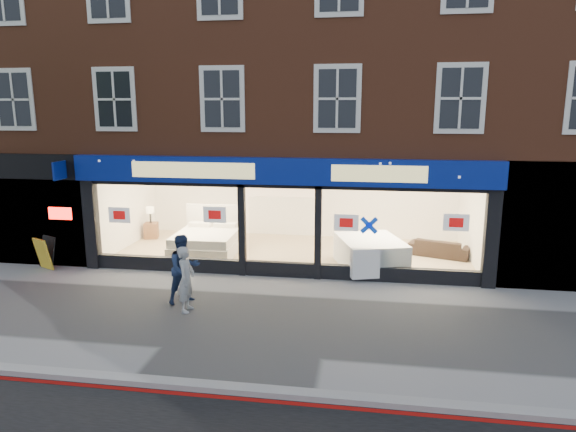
% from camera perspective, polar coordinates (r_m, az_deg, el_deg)
% --- Properties ---
extents(ground, '(120.00, 120.00, 0.00)m').
position_cam_1_polar(ground, '(11.52, -3.53, -11.49)').
color(ground, gray).
rests_on(ground, ground).
extents(kerb_line, '(60.00, 0.10, 0.01)m').
position_cam_1_polar(kerb_line, '(8.85, -8.06, -19.28)').
color(kerb_line, '#8C0A07').
rests_on(kerb_line, ground).
extents(kerb_stone, '(60.00, 0.25, 0.12)m').
position_cam_1_polar(kerb_stone, '(8.99, -7.69, -18.34)').
color(kerb_stone, gray).
rests_on(kerb_stone, ground).
extents(showroom_floor, '(11.00, 4.50, 0.10)m').
position_cam_1_polar(showroom_floor, '(16.38, 0.39, -4.11)').
color(showroom_floor, tan).
rests_on(showroom_floor, ground).
extents(building, '(19.00, 8.26, 10.30)m').
position_cam_1_polar(building, '(17.54, 1.22, 18.78)').
color(building, brown).
rests_on(building, ground).
extents(display_bed, '(2.00, 2.40, 1.34)m').
position_cam_1_polar(display_bed, '(16.41, -8.91, -2.70)').
color(display_bed, '#EFE3D0').
rests_on(display_bed, showroom_floor).
extents(bedside_table, '(0.54, 0.54, 0.55)m').
position_cam_1_polar(bedside_table, '(18.57, -14.95, -1.56)').
color(bedside_table, brown).
rests_on(bedside_table, showroom_floor).
extents(mattress_stack, '(2.20, 2.49, 0.82)m').
position_cam_1_polar(mattress_stack, '(14.89, 9.13, -4.07)').
color(mattress_stack, white).
rests_on(mattress_stack, showroom_floor).
extents(sofa, '(1.94, 1.28, 0.53)m').
position_cam_1_polar(sofa, '(16.49, 16.46, -3.38)').
color(sofa, black).
rests_on(sofa, showroom_floor).
extents(a_board, '(0.72, 0.62, 0.94)m').
position_cam_1_polar(a_board, '(16.42, -25.36, -3.73)').
color(a_board, gold).
rests_on(a_board, ground).
extents(pedestrian_grey, '(0.36, 0.56, 1.52)m').
position_cam_1_polar(pedestrian_grey, '(11.98, -11.25, -6.88)').
color(pedestrian_grey, '#9A9DA1').
rests_on(pedestrian_grey, ground).
extents(pedestrian_blue, '(1.01, 1.02, 1.66)m').
position_cam_1_polar(pedestrian_blue, '(12.47, -11.48, -5.78)').
color(pedestrian_blue, '#1B2A4C').
rests_on(pedestrian_blue, ground).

